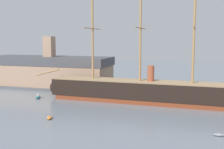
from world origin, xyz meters
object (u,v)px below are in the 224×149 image
object	(u,v)px
dinghy_alongside_stern	(219,135)
motorboat_far_left	(38,97)
tall_ship	(140,91)
dinghy_alongside_bow	(49,118)
dockside_warehouse_left	(49,72)

from	to	relation	value
dinghy_alongside_stern	motorboat_far_left	size ratio (longest dim) A/B	0.65
tall_ship	dinghy_alongside_bow	xyz separation A→B (m)	(-14.68, -21.37, -2.78)
dinghy_alongside_stern	dockside_warehouse_left	size ratio (longest dim) A/B	0.04
dinghy_alongside_stern	dockside_warehouse_left	xyz separation A→B (m)	(-54.16, 36.03, 5.10)
motorboat_far_left	dockside_warehouse_left	size ratio (longest dim) A/B	0.07
dinghy_alongside_bow	dinghy_alongside_stern	size ratio (longest dim) A/B	1.24
tall_ship	motorboat_far_left	distance (m)	28.98
dockside_warehouse_left	dinghy_alongside_stern	bearing A→B (deg)	-33.64
dinghy_alongside_bow	dockside_warehouse_left	bearing A→B (deg)	120.30
tall_ship	dinghy_alongside_stern	bearing A→B (deg)	-49.48
motorboat_far_left	dinghy_alongside_bow	bearing A→B (deg)	-51.92
dinghy_alongside_bow	dockside_warehouse_left	size ratio (longest dim) A/B	0.05
dockside_warehouse_left	dinghy_alongside_bow	bearing A→B (deg)	-59.70
dinghy_alongside_bow	dinghy_alongside_stern	world-z (taller)	dinghy_alongside_bow
tall_ship	dinghy_alongside_bow	distance (m)	26.08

